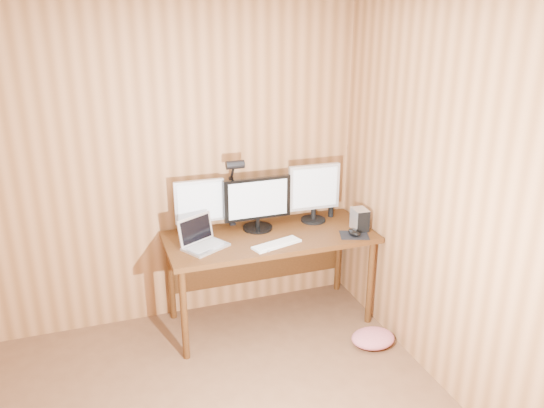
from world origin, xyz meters
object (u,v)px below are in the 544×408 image
monitor_right (314,191)px  mouse (354,232)px  laptop (201,239)px  phone (264,248)px  speaker (331,210)px  desk (267,246)px  desk_lamp (233,183)px  monitor_left (200,205)px  keyboard (277,244)px  hard_drive (360,219)px  monitor_center (257,203)px

monitor_right → mouse: size_ratio=3.94×
laptop → phone: (0.42, -0.20, -0.05)m
laptop → speaker: bearing=-17.3°
monitor_right → desk: bearing=-167.2°
monitor_right → desk_lamp: size_ratio=0.79×
laptop → speaker: (1.16, 0.25, -0.00)m
monitor_right → monitor_left: bearing=178.8°
desk_lamp → monitor_left: bearing=-163.2°
mouse → speaker: bearing=118.4°
monitor_left → desk: bearing=-13.7°
monitor_left → mouse: monitor_left is taller
keyboard → mouse: mouse is taller
desk → phone: size_ratio=14.57×
desk → phone: bearing=-111.8°
monitor_right → hard_drive: (0.27, -0.29, -0.17)m
monitor_center → speaker: size_ratio=5.04×
monitor_left → phone: monitor_left is taller
monitor_center → hard_drive: size_ratio=3.17×
desk_lamp → hard_drive: bearing=-10.8°
hard_drive → desk_lamp: (-0.92, 0.36, 0.29)m
monitor_right → speaker: (0.18, 0.05, -0.21)m
keyboard → phone: (-0.11, -0.04, -0.00)m
laptop → speaker: laptop is taller
speaker → desk_lamp: desk_lamp is taller
monitor_right → speaker: monitor_right is taller
desk_lamp → laptop: bearing=-129.5°
monitor_center → laptop: size_ratio=1.41×
desk → monitor_right: size_ratio=3.34×
phone → keyboard: bearing=22.0°
laptop → hard_drive: bearing=-33.4°
desk → hard_drive: 0.76m
phone → speaker: 0.87m
monitor_center → monitor_left: 0.45m
keyboard → hard_drive: size_ratio=2.35×
monitor_center → desk_lamp: bearing=151.6°
monitor_left → hard_drive: bearing=-14.4°
desk → monitor_left: 0.62m
monitor_right → phone: bearing=-143.0°
monitor_left → mouse: (1.11, -0.42, -0.21)m
desk_lamp → speaker: bearing=8.8°
hard_drive → monitor_right: bearing=137.5°
monitor_center → hard_drive: monitor_center is taller
laptop → phone: 0.47m
hard_drive → laptop: bearing=179.9°
hard_drive → phone: hard_drive is taller
monitor_center → desk: bearing=-55.7°
desk → mouse: bearing=-25.8°
keyboard → desk_lamp: desk_lamp is taller
laptop → speaker: 1.18m
speaker → laptop: bearing=-167.8°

